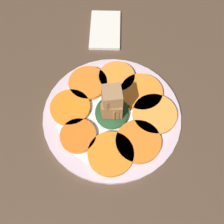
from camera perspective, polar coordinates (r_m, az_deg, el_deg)
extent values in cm
cube|color=#4C3828|center=(63.76, 0.00, -1.29)|extent=(120.00, 120.00, 2.00)
cylinder|color=silver|center=(62.41, 0.00, -0.68)|extent=(30.57, 30.57, 1.00)
cylinder|color=white|center=(62.37, 0.00, -0.66)|extent=(24.46, 24.46, 1.00)
cylinder|color=orange|center=(66.35, 0.97, 7.15)|extent=(8.46, 8.46, 1.07)
cylinder|color=orange|center=(65.62, -4.91, 5.90)|extent=(8.99, 8.99, 1.07)
cylinder|color=orange|center=(62.73, -8.48, 0.91)|extent=(8.89, 8.89, 1.07)
cylinder|color=orange|center=(59.55, -6.89, -4.81)|extent=(7.70, 7.70, 1.07)
cylinder|color=orange|center=(57.71, -0.15, -8.48)|extent=(9.50, 9.50, 1.07)
cylinder|color=orange|center=(58.89, 5.36, -5.99)|extent=(9.53, 9.53, 1.07)
cylinder|color=#F99439|center=(61.84, 8.66, -0.69)|extent=(9.71, 9.71, 1.07)
cylinder|color=orange|center=(64.41, 5.99, 4.05)|extent=(9.65, 9.65, 1.07)
ellipsoid|color=#1E4723|center=(61.07, 0.00, -0.04)|extent=(8.24, 7.41, 1.83)
cube|color=olive|center=(58.64, -0.03, 1.01)|extent=(4.77, 4.77, 3.48)
cube|color=brown|center=(58.57, 0.05, 1.19)|extent=(4.36, 4.36, 3.76)
cube|color=olive|center=(58.18, -0.17, 0.93)|extent=(4.41, 4.41, 4.21)
cube|color=#9E754C|center=(58.66, 0.06, 1.16)|extent=(3.93, 3.93, 3.58)
cube|color=#9E754C|center=(55.35, 0.02, 3.38)|extent=(4.38, 4.38, 3.84)
cube|color=olive|center=(55.77, 0.26, 2.79)|extent=(4.44, 4.44, 3.41)
cube|color=silver|center=(63.94, 6.32, 2.72)|extent=(12.33, 2.22, 0.40)
cube|color=silver|center=(60.71, 5.89, -2.85)|extent=(1.69, 2.44, 0.40)
cube|color=silver|center=(59.50, 6.64, -5.70)|extent=(4.85, 0.75, 0.40)
cube|color=silver|center=(59.46, 6.00, -5.64)|extent=(4.85, 0.75, 0.40)
cube|color=silver|center=(59.42, 5.36, -5.58)|extent=(4.85, 0.75, 0.40)
cube|color=silver|center=(59.39, 4.72, -5.51)|extent=(4.85, 0.75, 0.40)
cube|color=silver|center=(77.48, -1.39, 16.38)|extent=(13.19, 7.91, 0.80)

